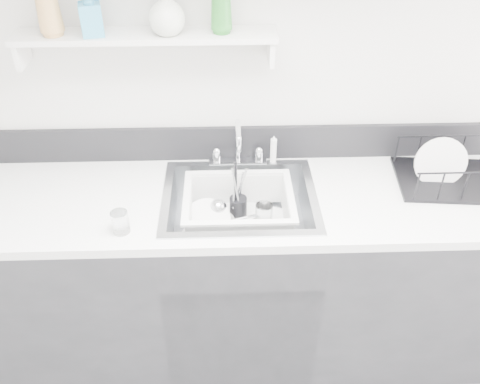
{
  "coord_description": "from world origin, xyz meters",
  "views": [
    {
      "loc": [
        -0.05,
        -0.49,
        2.19
      ],
      "look_at": [
        0.0,
        1.14,
        0.98
      ],
      "focal_mm": 38.0,
      "sensor_mm": 36.0,
      "label": 1
    }
  ],
  "objects_px": {
    "counter_run": "(240,275)",
    "sink": "(240,213)",
    "dish_rack": "(452,167)",
    "wash_tub": "(239,211)"
  },
  "relations": [
    {
      "from": "counter_run",
      "to": "sink",
      "type": "relative_size",
      "value": 5.0
    },
    {
      "from": "sink",
      "to": "dish_rack",
      "type": "height_order",
      "value": "dish_rack"
    },
    {
      "from": "counter_run",
      "to": "sink",
      "type": "bearing_deg",
      "value": 0.0
    },
    {
      "from": "wash_tub",
      "to": "dish_rack",
      "type": "distance_m",
      "value": 0.93
    },
    {
      "from": "counter_run",
      "to": "dish_rack",
      "type": "distance_m",
      "value": 1.05
    },
    {
      "from": "sink",
      "to": "wash_tub",
      "type": "relative_size",
      "value": 1.39
    },
    {
      "from": "sink",
      "to": "dish_rack",
      "type": "distance_m",
      "value": 0.92
    },
    {
      "from": "counter_run",
      "to": "dish_rack",
      "type": "xyz_separation_m",
      "value": [
        0.9,
        0.08,
        0.54
      ]
    },
    {
      "from": "sink",
      "to": "wash_tub",
      "type": "xyz_separation_m",
      "value": [
        -0.0,
        -0.0,
        0.01
      ]
    },
    {
      "from": "counter_run",
      "to": "wash_tub",
      "type": "relative_size",
      "value": 6.95
    }
  ]
}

